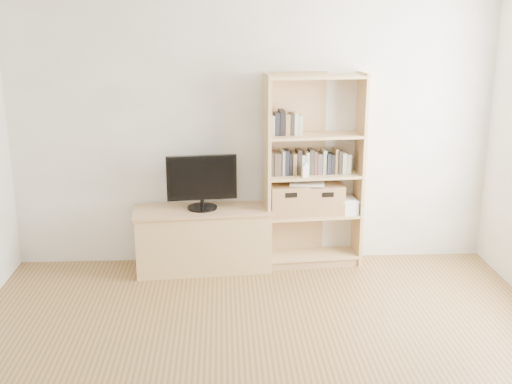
{
  "coord_description": "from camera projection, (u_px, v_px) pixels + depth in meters",
  "views": [
    {
      "loc": [
        -0.29,
        -3.4,
        2.35
      ],
      "look_at": [
        -0.0,
        1.9,
        0.85
      ],
      "focal_mm": 45.0,
      "sensor_mm": 36.0,
      "label": 1
    }
  ],
  "objects": [
    {
      "name": "back_wall",
      "position": [
        253.0,
        128.0,
        5.97
      ],
      "size": [
        4.5,
        0.02,
        2.6
      ],
      "primitive_type": "cube",
      "color": "beige",
      "rests_on": "floor"
    },
    {
      "name": "laptop",
      "position": [
        307.0,
        183.0,
        5.96
      ],
      "size": [
        0.34,
        0.26,
        0.03
      ],
      "primitive_type": "cube",
      "rotation": [
        0.0,
        0.0,
        -0.13
      ],
      "color": "white",
      "rests_on": "basket_left"
    },
    {
      "name": "magazine_stack",
      "position": [
        345.0,
        206.0,
        6.08
      ],
      "size": [
        0.22,
        0.29,
        0.12
      ],
      "primitive_type": "cube",
      "rotation": [
        0.0,
        0.0,
        0.15
      ],
      "color": "silver",
      "rests_on": "bookshelf"
    },
    {
      "name": "basket_left",
      "position": [
        288.0,
        200.0,
        5.98
      ],
      "size": [
        0.39,
        0.33,
        0.29
      ],
      "primitive_type": "cube",
      "rotation": [
        0.0,
        0.0,
        0.13
      ],
      "color": "olive",
      "rests_on": "bookshelf"
    },
    {
      "name": "tv_stand",
      "position": [
        203.0,
        240.0,
        6.0
      ],
      "size": [
        1.27,
        0.57,
        0.56
      ],
      "primitive_type": "cube",
      "rotation": [
        0.0,
        0.0,
        0.09
      ],
      "color": "tan",
      "rests_on": "floor"
    },
    {
      "name": "books_row_mid",
      "position": [
        313.0,
        161.0,
        5.94
      ],
      "size": [
        0.86,
        0.24,
        0.23
      ],
      "primitive_type": "cube",
      "rotation": [
        0.0,
        0.0,
        0.08
      ],
      "color": "#35312C",
      "rests_on": "bookshelf"
    },
    {
      "name": "bookshelf",
      "position": [
        313.0,
        172.0,
        5.95
      ],
      "size": [
        0.93,
        0.4,
        1.82
      ],
      "primitive_type": "cube",
      "rotation": [
        0.0,
        0.0,
        0.09
      ],
      "color": "tan",
      "rests_on": "floor"
    },
    {
      "name": "basket_right",
      "position": [
        324.0,
        199.0,
        6.03
      ],
      "size": [
        0.35,
        0.3,
        0.28
      ],
      "primitive_type": "cube",
      "rotation": [
        0.0,
        0.0,
        0.06
      ],
      "color": "olive",
      "rests_on": "bookshelf"
    },
    {
      "name": "baby_monitor",
      "position": [
        305.0,
        171.0,
        5.83
      ],
      "size": [
        0.07,
        0.05,
        0.11
      ],
      "primitive_type": "cube",
      "rotation": [
        0.0,
        0.0,
        0.25
      ],
      "color": "white",
      "rests_on": "bookshelf"
    },
    {
      "name": "books_row_upper",
      "position": [
        292.0,
        124.0,
        5.82
      ],
      "size": [
        0.37,
        0.17,
        0.19
      ],
      "primitive_type": "cube",
      "rotation": [
        0.0,
        0.0,
        0.12
      ],
      "color": "#35312C",
      "rests_on": "bookshelf"
    },
    {
      "name": "television",
      "position": [
        202.0,
        182.0,
        5.85
      ],
      "size": [
        0.64,
        0.12,
        0.5
      ],
      "primitive_type": "cube",
      "rotation": [
        0.0,
        0.0,
        0.11
      ],
      "color": "black",
      "rests_on": "tv_stand"
    }
  ]
}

